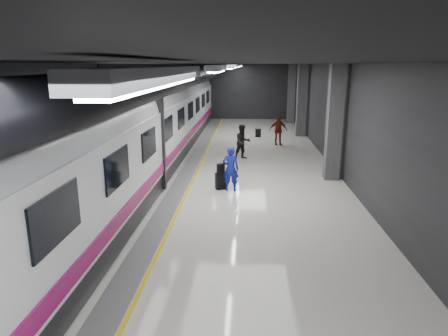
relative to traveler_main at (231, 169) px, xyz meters
name	(u,v)px	position (x,y,z in m)	size (l,w,h in m)	color
ground	(214,192)	(-0.60, -0.21, -0.82)	(40.00, 40.00, 0.00)	silver
platform_hall	(207,91)	(-0.88, 0.74, 2.72)	(10.02, 40.02, 4.51)	black
train	(122,134)	(-3.85, -0.22, 1.25)	(3.05, 38.00, 4.05)	black
traveler_main	(231,169)	(0.00, 0.00, 0.00)	(0.59, 0.39, 1.63)	#1629AA
suitcase_main	(221,181)	(-0.37, 0.15, -0.51)	(0.38, 0.24, 0.61)	black
shoulder_bag	(221,168)	(-0.36, 0.13, -0.02)	(0.27, 0.14, 0.36)	black
traveler_far_a	(243,142)	(0.36, 5.06, 0.02)	(0.81, 0.63, 1.67)	black
traveler_far_b	(278,130)	(2.33, 8.72, 0.03)	(0.99, 0.41, 1.69)	maroon
suitcase_far	(258,133)	(1.26, 11.15, -0.56)	(0.35, 0.23, 0.52)	black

